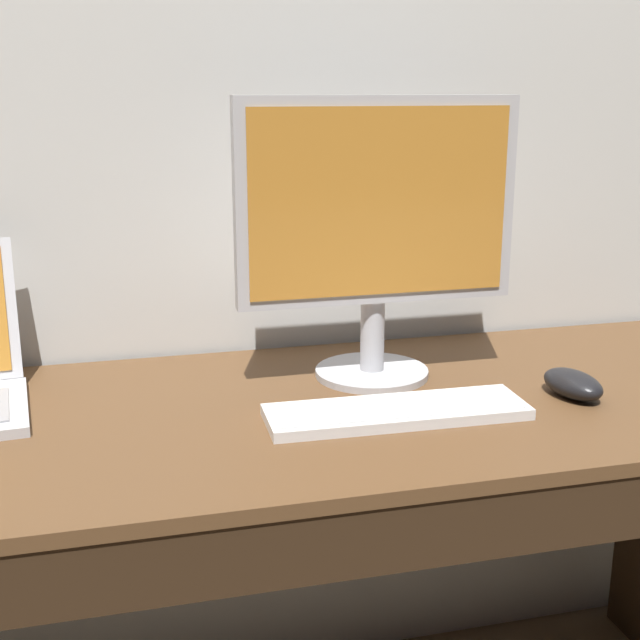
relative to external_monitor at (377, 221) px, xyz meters
name	(u,v)px	position (x,y,z in m)	size (l,w,h in m)	color
desk	(274,538)	(-0.20, -0.12, -0.49)	(1.80, 0.63, 0.71)	brown
external_monitor	(377,221)	(0.00, 0.00, 0.00)	(0.47, 0.20, 0.48)	#B7B7BC
wired_keyboard	(397,411)	(-0.02, -0.18, -0.27)	(0.41, 0.13, 0.02)	white
computer_mouse	(573,384)	(0.29, -0.17, -0.25)	(0.07, 0.12, 0.04)	black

